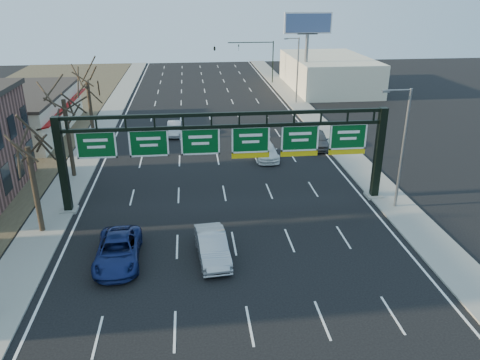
{
  "coord_description": "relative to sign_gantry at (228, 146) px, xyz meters",
  "views": [
    {
      "loc": [
        -2.5,
        -24.33,
        15.48
      ],
      "look_at": [
        0.72,
        4.97,
        3.2
      ],
      "focal_mm": 35.0,
      "sensor_mm": 36.0,
      "label": 1
    }
  ],
  "objects": [
    {
      "name": "car_blue_suv",
      "position": [
        -7.3,
        -7.44,
        -3.85
      ],
      "size": [
        2.73,
        5.65,
        1.55
      ],
      "primitive_type": "imported",
      "rotation": [
        0.0,
        0.0,
        0.03
      ],
      "color": "navy",
      "rests_on": "ground"
    },
    {
      "name": "sign_gantry",
      "position": [
        0.0,
        0.0,
        0.0
      ],
      "size": [
        24.6,
        1.2,
        7.2
      ],
      "color": "black",
      "rests_on": "ground"
    },
    {
      "name": "billboard_right",
      "position": [
        14.84,
        36.98,
        4.43
      ],
      "size": [
        7.0,
        0.5,
        12.0
      ],
      "color": "slate",
      "rests_on": "ground"
    },
    {
      "name": "tree_gantry",
      "position": [
        -12.96,
        -3.0,
        2.48
      ],
      "size": [
        3.6,
        3.6,
        8.48
      ],
      "color": "black",
      "rests_on": "sidewalk_left"
    },
    {
      "name": "tree_far",
      "position": [
        -12.96,
        17.0,
        2.86
      ],
      "size": [
        3.6,
        3.6,
        8.86
      ],
      "color": "black",
      "rests_on": "sidewalk_left"
    },
    {
      "name": "car_white_wagon",
      "position": [
        4.47,
        9.96,
        -3.89
      ],
      "size": [
        2.15,
        5.15,
        1.49
      ],
      "primitive_type": "imported",
      "rotation": [
        0.0,
        0.0,
        0.01
      ],
      "color": "white",
      "rests_on": "ground"
    },
    {
      "name": "car_silver_sedan",
      "position": [
        -1.64,
        -7.61,
        -3.82
      ],
      "size": [
        2.15,
        5.06,
        1.62
      ],
      "primitive_type": "imported",
      "rotation": [
        0.0,
        0.0,
        0.09
      ],
      "color": "#A9AAAE",
      "rests_on": "ground"
    },
    {
      "name": "building_right_distant",
      "position": [
        19.84,
        42.0,
        -2.13
      ],
      "size": [
        12.0,
        20.0,
        5.0
      ],
      "primitive_type": "cube",
      "color": "beige",
      "rests_on": "ground"
    },
    {
      "name": "lane_markings",
      "position": [
        -0.16,
        12.0,
        -4.62
      ],
      "size": [
        21.6,
        120.0,
        0.01
      ],
      "primitive_type": "cube",
      "color": "white",
      "rests_on": "ground"
    },
    {
      "name": "car_grey_far",
      "position": [
        10.34,
        12.53,
        -3.79
      ],
      "size": [
        2.5,
        5.1,
        1.68
      ],
      "primitive_type": "imported",
      "rotation": [
        0.0,
        0.0,
        -0.11
      ],
      "color": "#444649",
      "rests_on": "ground"
    },
    {
      "name": "streetlight_near",
      "position": [
        12.31,
        -2.0,
        0.45
      ],
      "size": [
        2.15,
        0.22,
        9.0
      ],
      "color": "slate",
      "rests_on": "sidewalk_right"
    },
    {
      "name": "car_silver_distant",
      "position": [
        -4.42,
        18.62,
        -3.91
      ],
      "size": [
        1.73,
        4.43,
        1.44
      ],
      "primitive_type": "imported",
      "rotation": [
        0.0,
        0.0,
        -0.05
      ],
      "color": "#ABABB0",
      "rests_on": "ground"
    },
    {
      "name": "streetlight_far",
      "position": [
        12.31,
        32.0,
        0.45
      ],
      "size": [
        2.15,
        0.22,
        9.0
      ],
      "color": "slate",
      "rests_on": "sidewalk_right"
    },
    {
      "name": "traffic_signal_mast",
      "position": [
        5.53,
        47.0,
        0.87
      ],
      "size": [
        10.16,
        0.54,
        7.0
      ],
      "color": "black",
      "rests_on": "ground"
    },
    {
      "name": "cream_strip",
      "position": [
        -21.64,
        21.0,
        -2.27
      ],
      "size": [
        10.9,
        18.4,
        4.7
      ],
      "color": "beige",
      "rests_on": "ground"
    },
    {
      "name": "sidewalk_left",
      "position": [
        -12.96,
        12.0,
        -4.57
      ],
      "size": [
        3.0,
        120.0,
        0.12
      ],
      "primitive_type": "cube",
      "color": "gray",
      "rests_on": "ground"
    },
    {
      "name": "ground",
      "position": [
        -0.16,
        -8.0,
        -4.63
      ],
      "size": [
        160.0,
        160.0,
        0.0
      ],
      "primitive_type": "plane",
      "color": "black",
      "rests_on": "ground"
    },
    {
      "name": "tree_mid",
      "position": [
        -12.96,
        7.0,
        3.23
      ],
      "size": [
        3.6,
        3.6,
        9.24
      ],
      "color": "black",
      "rests_on": "sidewalk_left"
    },
    {
      "name": "sidewalk_right",
      "position": [
        12.64,
        12.0,
        -4.57
      ],
      "size": [
        3.0,
        120.0,
        0.12
      ],
      "primitive_type": "cube",
      "color": "gray",
      "rests_on": "ground"
    }
  ]
}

